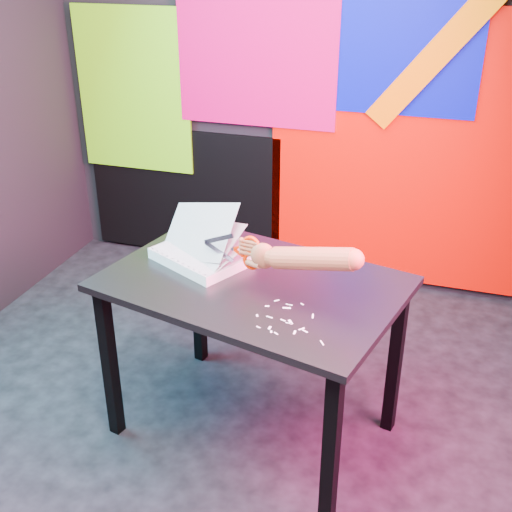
% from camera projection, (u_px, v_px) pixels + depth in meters
% --- Properties ---
extents(room, '(3.01, 3.01, 2.71)m').
position_uv_depth(room, '(201.00, 123.00, 2.33)').
color(room, black).
rests_on(room, ground).
extents(backdrop, '(2.88, 0.05, 2.08)m').
position_uv_depth(backdrop, '(308.00, 128.00, 3.74)').
color(backdrop, '#E00700').
rests_on(backdrop, ground).
extents(work_table, '(1.28, 1.00, 0.75)m').
position_uv_depth(work_table, '(253.00, 302.00, 2.56)').
color(work_table, black).
rests_on(work_table, ground).
extents(printout_stack, '(0.45, 0.41, 0.28)m').
position_uv_depth(printout_stack, '(201.00, 255.00, 2.65)').
color(printout_stack, white).
rests_on(printout_stack, work_table).
extents(scissors, '(0.25, 0.05, 0.14)m').
position_uv_depth(scissors, '(247.00, 252.00, 2.45)').
color(scissors, '#9DA6C1').
rests_on(scissors, printout_stack).
extents(hand_forearm, '(0.48, 0.14, 0.16)m').
position_uv_depth(hand_forearm, '(304.00, 258.00, 2.33)').
color(hand_forearm, brown).
rests_on(hand_forearm, work_table).
extents(paper_clippings, '(0.27, 0.24, 0.00)m').
position_uv_depth(paper_clippings, '(287.00, 320.00, 2.26)').
color(paper_clippings, white).
rests_on(paper_clippings, work_table).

